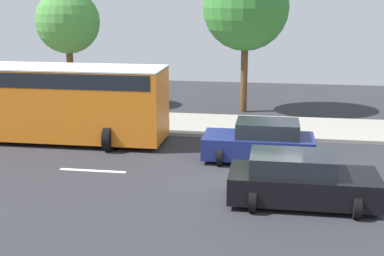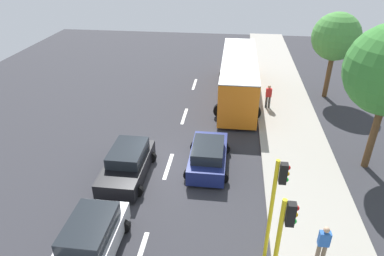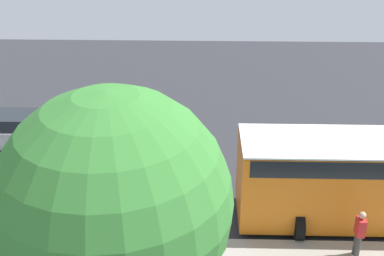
{
  "view_description": "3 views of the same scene",
  "coord_description": "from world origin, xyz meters",
  "px_view_note": "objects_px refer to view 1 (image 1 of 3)",
  "views": [
    {
      "loc": [
        -16.9,
        -0.18,
        6.06
      ],
      "look_at": [
        0.83,
        2.59,
        1.48
      ],
      "focal_mm": 49.46,
      "sensor_mm": 36.0,
      "label": 1
    },
    {
      "loc": [
        3.14,
        -14.9,
        10.69
      ],
      "look_at": [
        1.02,
        2.07,
        1.29
      ],
      "focal_mm": 32.15,
      "sensor_mm": 36.0,
      "label": 2
    },
    {
      "loc": [
        17.62,
        2.96,
        10.39
      ],
      "look_at": [
        -0.22,
        2.47,
        1.72
      ],
      "focal_mm": 44.25,
      "sensor_mm": 36.0,
      "label": 3
    }
  ],
  "objects_px": {
    "car_black": "(300,180)",
    "city_bus": "(34,97)",
    "street_tree_south": "(246,8)",
    "car_dark_blue": "(260,142)",
    "pedestrian_by_tree": "(95,106)",
    "street_tree_north": "(68,22)"
  },
  "relations": [
    {
      "from": "car_black",
      "to": "city_bus",
      "type": "xyz_separation_m",
      "value": [
        5.46,
        10.77,
        1.13
      ]
    },
    {
      "from": "car_black",
      "to": "street_tree_south",
      "type": "relative_size",
      "value": 0.57
    },
    {
      "from": "car_dark_blue",
      "to": "city_bus",
      "type": "relative_size",
      "value": 0.37
    },
    {
      "from": "city_bus",
      "to": "car_black",
      "type": "bearing_deg",
      "value": -116.88
    },
    {
      "from": "car_black",
      "to": "pedestrian_by_tree",
      "type": "relative_size",
      "value": 2.57
    },
    {
      "from": "car_dark_blue",
      "to": "street_tree_north",
      "type": "relative_size",
      "value": 0.64
    },
    {
      "from": "car_black",
      "to": "street_tree_south",
      "type": "xyz_separation_m",
      "value": [
        12.36,
        2.42,
        4.65
      ]
    },
    {
      "from": "pedestrian_by_tree",
      "to": "street_tree_south",
      "type": "bearing_deg",
      "value": -53.77
    },
    {
      "from": "car_black",
      "to": "pedestrian_by_tree",
      "type": "height_order",
      "value": "pedestrian_by_tree"
    },
    {
      "from": "car_dark_blue",
      "to": "city_bus",
      "type": "height_order",
      "value": "city_bus"
    },
    {
      "from": "car_dark_blue",
      "to": "street_tree_north",
      "type": "xyz_separation_m",
      "value": [
        8.18,
        10.52,
        3.88
      ]
    },
    {
      "from": "city_bus",
      "to": "street_tree_south",
      "type": "distance_m",
      "value": 11.39
    },
    {
      "from": "car_dark_blue",
      "to": "pedestrian_by_tree",
      "type": "bearing_deg",
      "value": 64.57
    },
    {
      "from": "car_black",
      "to": "car_dark_blue",
      "type": "relative_size",
      "value": 1.07
    },
    {
      "from": "car_black",
      "to": "street_tree_south",
      "type": "bearing_deg",
      "value": 11.08
    },
    {
      "from": "pedestrian_by_tree",
      "to": "city_bus",
      "type": "bearing_deg",
      "value": 138.88
    },
    {
      "from": "car_black",
      "to": "street_tree_north",
      "type": "height_order",
      "value": "street_tree_north"
    },
    {
      "from": "car_black",
      "to": "pedestrian_by_tree",
      "type": "distance_m",
      "value": 11.71
    },
    {
      "from": "car_black",
      "to": "street_tree_south",
      "type": "distance_m",
      "value": 13.42
    },
    {
      "from": "car_black",
      "to": "car_dark_blue",
      "type": "distance_m",
      "value": 4.2
    },
    {
      "from": "city_bus",
      "to": "street_tree_south",
      "type": "relative_size",
      "value": 1.45
    },
    {
      "from": "car_dark_blue",
      "to": "street_tree_south",
      "type": "distance_m",
      "value": 9.63
    }
  ]
}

